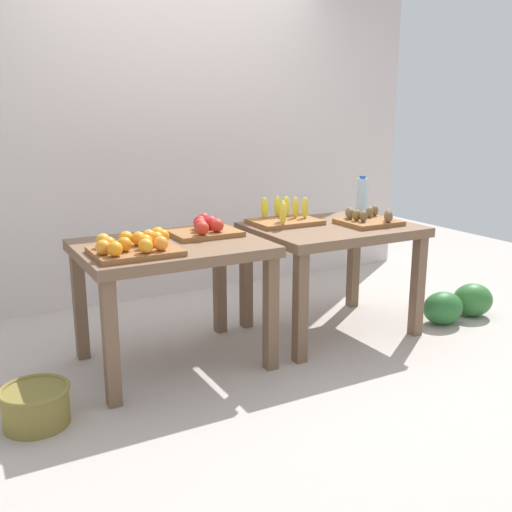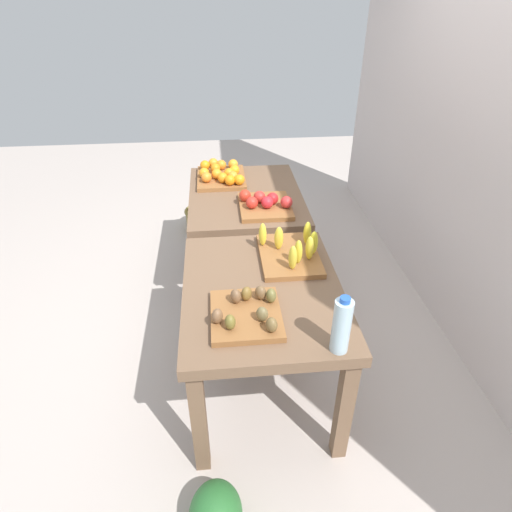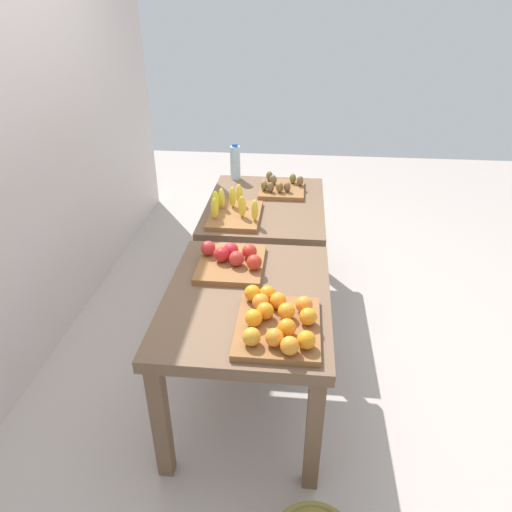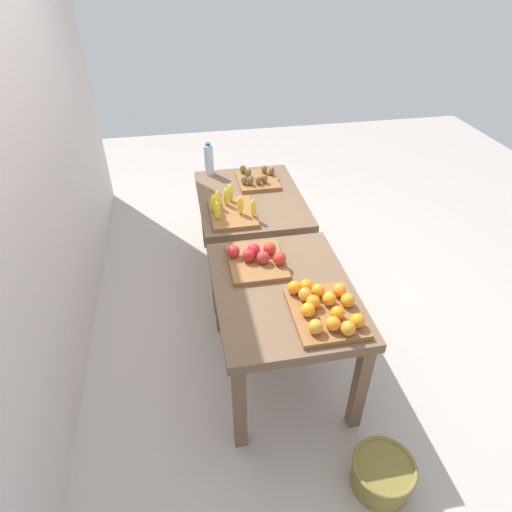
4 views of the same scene
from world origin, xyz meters
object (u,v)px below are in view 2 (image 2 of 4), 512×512
Objects in this scene: banana_crate at (291,252)px; kiwi_bin at (247,312)px; display_table_right at (262,304)px; wicker_basket at (203,218)px; display_table_left at (245,207)px; apple_bin at (264,203)px; orange_bin at (221,174)px; water_bottle at (342,326)px.

banana_crate is 1.22× the size of kiwi_bin.
display_table_right is 3.12× the size of wicker_basket.
display_table_left is 1.05m from wicker_basket.
wicker_basket is at bearing -157.23° from apple_bin.
orange_bin is at bearing -152.16° from apple_bin.
banana_crate is at bearing 17.39° from wicker_basket.
wicker_basket is at bearing -165.57° from water_bottle.
banana_crate is at bearing 17.08° from orange_bin.
kiwi_bin reaches higher than wicker_basket.
banana_crate reaches higher than kiwi_bin.
apple_bin is at bearing 23.01° from display_table_left.
display_table_right is (1.12, 0.00, 0.00)m from display_table_left.
apple_bin is (0.51, 0.27, -0.01)m from orange_bin.
banana_crate is at bearing 11.98° from display_table_left.
display_table_left is at bearing -156.99° from apple_bin.
display_table_right is 1.39m from orange_bin.
orange_bin is 1.88m from water_bottle.
banana_crate reaches higher than display_table_right.
wicker_basket is at bearing -157.30° from display_table_left.
display_table_right is 0.58m from water_bottle.
water_bottle is at bearing 57.29° from kiwi_bin.
wicker_basket is (-2.41, -0.62, -0.76)m from water_bottle.
orange_bin is at bearing -147.69° from display_table_left.
orange_bin is at bearing -166.73° from water_bottle.
water_bottle is (1.83, 0.43, 0.08)m from orange_bin.
banana_crate is 0.72m from water_bottle.
display_table_right is 2.60× the size of apple_bin.
kiwi_bin is at bearing 6.68° from wicker_basket.
orange_bin is at bearing -177.63° from kiwi_bin.
display_table_left is 0.90m from banana_crate.
wicker_basket is at bearing -173.32° from kiwi_bin.
apple_bin is (-0.86, 0.11, 0.15)m from display_table_right.
kiwi_bin is at bearing -4.04° from display_table_left.
water_bottle is (0.71, 0.09, 0.09)m from banana_crate.
display_table_left is 1.62m from water_bottle.
display_table_right is 0.28m from kiwi_bin.
banana_crate reaches higher than apple_bin.
apple_bin is 1.20× the size of wicker_basket.
display_table_left is 1.00× the size of display_table_right.
wicker_basket is (-0.84, -0.35, -0.52)m from display_table_left.
banana_crate is 1.32× the size of wicker_basket.
orange_bin is 1.37× the size of wicker_basket.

